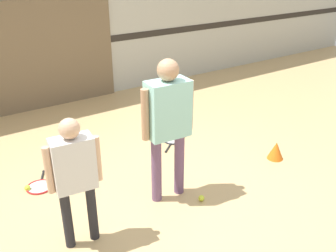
{
  "coord_description": "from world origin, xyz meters",
  "views": [
    {
      "loc": [
        -1.96,
        -2.8,
        2.48
      ],
      "look_at": [
        -0.04,
        0.07,
        0.86
      ],
      "focal_mm": 40.0,
      "sensor_mm": 36.0,
      "label": 1
    }
  ],
  "objects_px": {
    "tennis_ball_stray_left": "(27,188)",
    "tennis_ball_by_spare_racket": "(183,135)",
    "person_student_left": "(74,170)",
    "racket_spare_on_floor": "(173,140)",
    "person_instructor": "(168,116)",
    "tennis_ball_near_instructor": "(201,198)",
    "training_cone": "(276,150)",
    "racket_second_spare": "(40,186)"
  },
  "relations": [
    {
      "from": "tennis_ball_near_instructor",
      "to": "tennis_ball_stray_left",
      "type": "xyz_separation_m",
      "value": [
        -1.53,
        1.25,
        0.0
      ]
    },
    {
      "from": "tennis_ball_stray_left",
      "to": "person_student_left",
      "type": "bearing_deg",
      "value": -79.44
    },
    {
      "from": "tennis_ball_by_spare_racket",
      "to": "tennis_ball_stray_left",
      "type": "height_order",
      "value": "same"
    },
    {
      "from": "training_cone",
      "to": "person_student_left",
      "type": "bearing_deg",
      "value": -178.66
    },
    {
      "from": "person_student_left",
      "to": "tennis_ball_by_spare_racket",
      "type": "bearing_deg",
      "value": 37.59
    },
    {
      "from": "tennis_ball_by_spare_racket",
      "to": "training_cone",
      "type": "bearing_deg",
      "value": -61.46
    },
    {
      "from": "person_instructor",
      "to": "tennis_ball_by_spare_racket",
      "type": "xyz_separation_m",
      "value": [
        0.98,
        1.08,
        -0.93
      ]
    },
    {
      "from": "training_cone",
      "to": "racket_second_spare",
      "type": "bearing_deg",
      "value": 159.04
    },
    {
      "from": "racket_second_spare",
      "to": "tennis_ball_stray_left",
      "type": "xyz_separation_m",
      "value": [
        -0.14,
        0.0,
        0.02
      ]
    },
    {
      "from": "racket_second_spare",
      "to": "tennis_ball_stray_left",
      "type": "height_order",
      "value": "tennis_ball_stray_left"
    },
    {
      "from": "tennis_ball_near_instructor",
      "to": "tennis_ball_by_spare_racket",
      "type": "xyz_separation_m",
      "value": [
        0.74,
        1.37,
        0.0
      ]
    },
    {
      "from": "tennis_ball_stray_left",
      "to": "tennis_ball_by_spare_racket",
      "type": "bearing_deg",
      "value": 2.97
    },
    {
      "from": "person_student_left",
      "to": "training_cone",
      "type": "bearing_deg",
      "value": 7.68
    },
    {
      "from": "tennis_ball_by_spare_racket",
      "to": "tennis_ball_stray_left",
      "type": "bearing_deg",
      "value": -177.03
    },
    {
      "from": "person_instructor",
      "to": "tennis_ball_near_instructor",
      "type": "xyz_separation_m",
      "value": [
        0.25,
        -0.29,
        -0.93
      ]
    },
    {
      "from": "person_student_left",
      "to": "racket_spare_on_floor",
      "type": "bearing_deg",
      "value": 39.62
    },
    {
      "from": "racket_second_spare",
      "to": "training_cone",
      "type": "relative_size",
      "value": 2.22
    },
    {
      "from": "person_student_left",
      "to": "tennis_ball_by_spare_racket",
      "type": "xyz_separation_m",
      "value": [
        2.05,
        1.25,
        -0.75
      ]
    },
    {
      "from": "racket_spare_on_floor",
      "to": "tennis_ball_near_instructor",
      "type": "xyz_separation_m",
      "value": [
        -0.55,
        -1.35,
        0.02
      ]
    },
    {
      "from": "racket_spare_on_floor",
      "to": "tennis_ball_stray_left",
      "type": "height_order",
      "value": "tennis_ball_stray_left"
    },
    {
      "from": "tennis_ball_near_instructor",
      "to": "tennis_ball_by_spare_racket",
      "type": "bearing_deg",
      "value": 61.79
    },
    {
      "from": "tennis_ball_near_instructor",
      "to": "person_instructor",
      "type": "bearing_deg",
      "value": 130.79
    },
    {
      "from": "tennis_ball_stray_left",
      "to": "training_cone",
      "type": "bearing_deg",
      "value": -20.13
    },
    {
      "from": "person_instructor",
      "to": "tennis_ball_stray_left",
      "type": "relative_size",
      "value": 23.6
    },
    {
      "from": "tennis_ball_by_spare_racket",
      "to": "training_cone",
      "type": "xyz_separation_m",
      "value": [
        0.64,
        -1.18,
        0.09
      ]
    },
    {
      "from": "training_cone",
      "to": "racket_spare_on_floor",
      "type": "bearing_deg",
      "value": 125.59
    },
    {
      "from": "person_student_left",
      "to": "tennis_ball_stray_left",
      "type": "height_order",
      "value": "person_student_left"
    },
    {
      "from": "racket_spare_on_floor",
      "to": "tennis_ball_by_spare_racket",
      "type": "distance_m",
      "value": 0.19
    },
    {
      "from": "person_instructor",
      "to": "racket_second_spare",
      "type": "height_order",
      "value": "person_instructor"
    },
    {
      "from": "person_instructor",
      "to": "training_cone",
      "type": "distance_m",
      "value": 1.84
    },
    {
      "from": "person_student_left",
      "to": "person_instructor",
      "type": "bearing_deg",
      "value": 14.95
    },
    {
      "from": "person_instructor",
      "to": "training_cone",
      "type": "bearing_deg",
      "value": 0.21
    },
    {
      "from": "tennis_ball_stray_left",
      "to": "racket_spare_on_floor",
      "type": "bearing_deg",
      "value": 2.65
    },
    {
      "from": "training_cone",
      "to": "person_instructor",
      "type": "bearing_deg",
      "value": 176.51
    },
    {
      "from": "tennis_ball_near_instructor",
      "to": "racket_spare_on_floor",
      "type": "bearing_deg",
      "value": 67.91
    },
    {
      "from": "person_student_left",
      "to": "racket_second_spare",
      "type": "height_order",
      "value": "person_student_left"
    },
    {
      "from": "person_student_left",
      "to": "tennis_ball_by_spare_racket",
      "type": "distance_m",
      "value": 2.52
    },
    {
      "from": "person_student_left",
      "to": "tennis_ball_near_instructor",
      "type": "height_order",
      "value": "person_student_left"
    },
    {
      "from": "tennis_ball_stray_left",
      "to": "training_cone",
      "type": "height_order",
      "value": "training_cone"
    },
    {
      "from": "tennis_ball_near_instructor",
      "to": "tennis_ball_stray_left",
      "type": "bearing_deg",
      "value": 140.65
    },
    {
      "from": "tennis_ball_near_instructor",
      "to": "tennis_ball_by_spare_racket",
      "type": "height_order",
      "value": "same"
    },
    {
      "from": "person_instructor",
      "to": "racket_spare_on_floor",
      "type": "bearing_deg",
      "value": 56.89
    }
  ]
}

